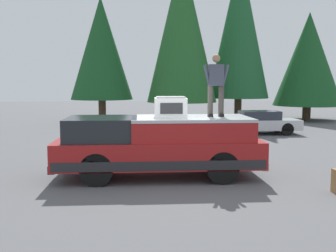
{
  "coord_description": "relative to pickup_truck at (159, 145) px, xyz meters",
  "views": [
    {
      "loc": [
        -10.54,
        0.84,
        2.58
      ],
      "look_at": [
        0.8,
        0.01,
        1.35
      ],
      "focal_mm": 43.13,
      "sensor_mm": 36.0,
      "label": 1
    }
  ],
  "objects": [
    {
      "name": "pickup_truck",
      "position": [
        0.0,
        0.0,
        0.0
      ],
      "size": [
        2.01,
        5.54,
        1.65
      ],
      "color": "maroon",
      "rests_on": "ground"
    },
    {
      "name": "parked_car_silver",
      "position": [
        8.89,
        -5.42,
        -0.29
      ],
      "size": [
        1.64,
        4.1,
        1.16
      ],
      "color": "silver",
      "rests_on": "ground"
    },
    {
      "name": "conifer_center_left",
      "position": [
        14.93,
        -2.23,
        5.11
      ],
      "size": [
        4.44,
        4.44,
        10.66
      ],
      "color": "#4C3826",
      "rests_on": "ground"
    },
    {
      "name": "ground_plane",
      "position": [
        -0.3,
        -0.31,
        -0.87
      ],
      "size": [
        90.0,
        90.0,
        0.0
      ],
      "primitive_type": "plane",
      "color": "#565659"
    },
    {
      "name": "conifer_center_right",
      "position": [
        14.92,
        2.84,
        3.81
      ],
      "size": [
        3.88,
        3.88,
        7.88
      ],
      "color": "#4C3826",
      "rests_on": "ground"
    },
    {
      "name": "compressor_unit",
      "position": [
        -0.1,
        -0.32,
        1.05
      ],
      "size": [
        0.65,
        0.84,
        0.56
      ],
      "color": "white",
      "rests_on": "pickup_truck"
    },
    {
      "name": "person_on_truck_bed",
      "position": [
        0.09,
        -1.58,
        1.68
      ],
      "size": [
        0.29,
        0.72,
        1.69
      ],
      "color": "#423D38",
      "rests_on": "pickup_truck"
    },
    {
      "name": "conifer_left",
      "position": [
        15.96,
        -6.16,
        5.38
      ],
      "size": [
        4.01,
        4.01,
        11.0
      ],
      "color": "#4C3826",
      "rests_on": "ground"
    },
    {
      "name": "conifer_far_left",
      "position": [
        16.0,
        -10.97,
        3.26
      ],
      "size": [
        4.58,
        4.58,
        7.28
      ],
      "color": "#4C3826",
      "rests_on": "ground"
    }
  ]
}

